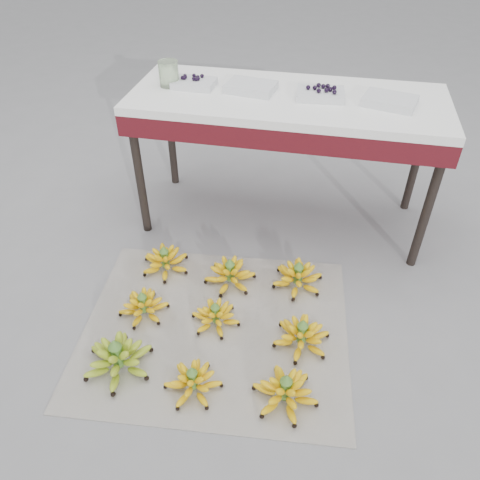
% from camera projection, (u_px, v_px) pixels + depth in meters
% --- Properties ---
extents(ground, '(60.00, 60.00, 0.00)m').
position_uv_depth(ground, '(231.00, 336.00, 2.21)').
color(ground, slate).
rests_on(ground, ground).
extents(newspaper_mat, '(1.34, 1.16, 0.01)m').
position_uv_depth(newspaper_mat, '(216.00, 328.00, 2.24)').
color(newspaper_mat, white).
rests_on(newspaper_mat, ground).
extents(bunch_front_left, '(0.40, 0.40, 0.19)m').
position_uv_depth(bunch_front_left, '(118.00, 358.00, 2.03)').
color(bunch_front_left, olive).
rests_on(bunch_front_left, newspaper_mat).
extents(bunch_front_center, '(0.27, 0.27, 0.15)m').
position_uv_depth(bunch_front_center, '(193.00, 382.00, 1.95)').
color(bunch_front_center, '#FFC904').
rests_on(bunch_front_center, newspaper_mat).
extents(bunch_front_right, '(0.33, 0.33, 0.17)m').
position_uv_depth(bunch_front_right, '(285.00, 391.00, 1.91)').
color(bunch_front_right, '#FFC904').
rests_on(bunch_front_right, newspaper_mat).
extents(bunch_mid_left, '(0.29, 0.29, 0.15)m').
position_uv_depth(bunch_mid_left, '(144.00, 306.00, 2.28)').
color(bunch_mid_left, '#FFC904').
rests_on(bunch_mid_left, newspaper_mat).
extents(bunch_mid_center, '(0.25, 0.25, 0.14)m').
position_uv_depth(bunch_mid_center, '(216.00, 316.00, 2.24)').
color(bunch_mid_center, '#FFC904').
rests_on(bunch_mid_center, newspaper_mat).
extents(bunch_mid_right, '(0.33, 0.33, 0.16)m').
position_uv_depth(bunch_mid_right, '(302.00, 335.00, 2.13)').
color(bunch_mid_right, '#FFC904').
rests_on(bunch_mid_right, newspaper_mat).
extents(bunch_back_left, '(0.33, 0.33, 0.16)m').
position_uv_depth(bunch_back_left, '(165.00, 261.00, 2.53)').
color(bunch_back_left, '#FFC904').
rests_on(bunch_back_left, newspaper_mat).
extents(bunch_back_center, '(0.28, 0.28, 0.16)m').
position_uv_depth(bunch_back_center, '(230.00, 274.00, 2.45)').
color(bunch_back_center, '#FFC904').
rests_on(bunch_back_center, newspaper_mat).
extents(bunch_back_right, '(0.31, 0.31, 0.16)m').
position_uv_depth(bunch_back_right, '(298.00, 277.00, 2.43)').
color(bunch_back_right, '#FFC904').
rests_on(bunch_back_right, newspaper_mat).
extents(vendor_table, '(1.66, 0.66, 0.80)m').
position_uv_depth(vendor_table, '(287.00, 112.00, 2.49)').
color(vendor_table, black).
rests_on(vendor_table, ground).
extents(tray_far_left, '(0.23, 0.17, 0.06)m').
position_uv_depth(tray_far_left, '(194.00, 83.00, 2.52)').
color(tray_far_left, silver).
rests_on(tray_far_left, vendor_table).
extents(tray_left, '(0.28, 0.22, 0.04)m').
position_uv_depth(tray_left, '(251.00, 87.00, 2.47)').
color(tray_left, silver).
rests_on(tray_left, vendor_table).
extents(tray_right, '(0.25, 0.19, 0.06)m').
position_uv_depth(tray_right, '(321.00, 94.00, 2.40)').
color(tray_right, silver).
rests_on(tray_right, vendor_table).
extents(tray_far_right, '(0.29, 0.24, 0.04)m').
position_uv_depth(tray_far_right, '(390.00, 101.00, 2.33)').
color(tray_far_right, silver).
rests_on(tray_far_right, vendor_table).
extents(glass_jar, '(0.12, 0.12, 0.13)m').
position_uv_depth(glass_jar, '(169.00, 74.00, 2.49)').
color(glass_jar, beige).
rests_on(glass_jar, vendor_table).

